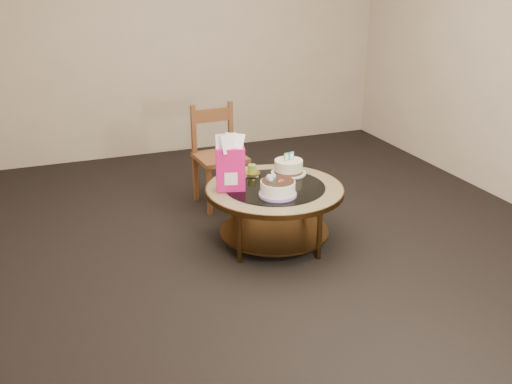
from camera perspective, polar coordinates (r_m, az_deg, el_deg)
name	(u,v)px	position (r m, az deg, el deg)	size (l,w,h in m)	color
ground	(274,242)	(4.36, 1.81, -5.04)	(5.00, 5.00, 0.00)	black
room_walls	(277,34)	(3.90, 2.09, 15.55)	(4.52, 5.02, 2.61)	tan
coffee_table	(275,196)	(4.20, 1.87, -0.44)	(1.02, 1.02, 0.46)	#533717
decorated_cake	(278,189)	(3.99, 2.17, 0.32)	(0.27, 0.27, 0.15)	#AA8DC8
cream_cake	(289,167)	(4.41, 3.28, 2.50)	(0.27, 0.27, 0.17)	white
gift_bag	(230,163)	(4.04, -2.59, 2.92)	(0.23, 0.19, 0.41)	#E4157A
pillar_candle	(252,171)	(4.38, -0.40, 2.07)	(0.14, 0.14, 0.09)	#F1CC63
dining_chair	(219,155)	(4.92, -3.76, 3.70)	(0.43, 0.43, 0.86)	brown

